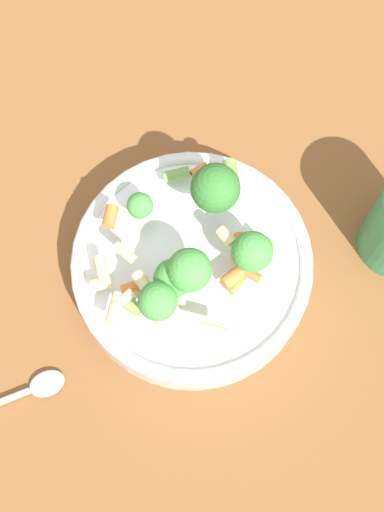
{
  "coord_description": "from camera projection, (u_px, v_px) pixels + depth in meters",
  "views": [
    {
      "loc": [
        0.15,
        -0.16,
        0.72
      ],
      "look_at": [
        0.0,
        0.0,
        0.06
      ],
      "focal_mm": 50.0,
      "sensor_mm": 36.0,
      "label": 1
    }
  ],
  "objects": [
    {
      "name": "bowl",
      "position": [
        192.0,
        267.0,
        0.73
      ],
      "size": [
        0.24,
        0.24,
        0.05
      ],
      "color": "silver",
      "rests_on": "ground_plane"
    },
    {
      "name": "ground_plane",
      "position": [
        192.0,
        275.0,
        0.75
      ],
      "size": [
        3.0,
        3.0,
        0.0
      ],
      "primitive_type": "plane",
      "color": "brown"
    },
    {
      "name": "pasta_salad",
      "position": [
        197.0,
        242.0,
        0.66
      ],
      "size": [
        0.17,
        0.21,
        0.08
      ],
      "color": "#8CB766",
      "rests_on": "bowl"
    },
    {
      "name": "spoon",
      "position": [
        12.0,
        397.0,
        0.71
      ],
      "size": [
        0.09,
        0.17,
        0.01
      ],
      "rotation": [
        0.0,
        0.0,
        7.42
      ],
      "color": "silver",
      "rests_on": "ground_plane"
    }
  ]
}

